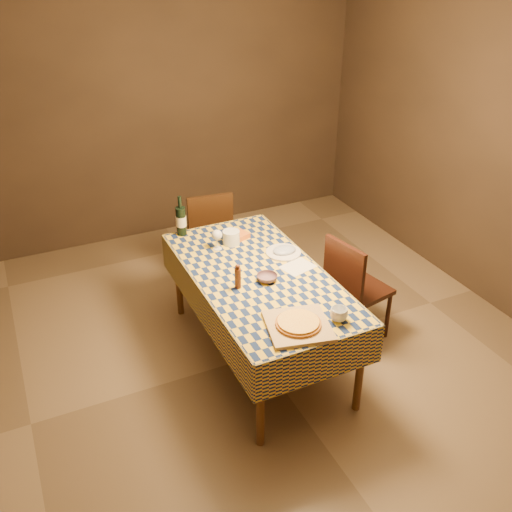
# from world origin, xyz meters

# --- Properties ---
(room) EXTENTS (5.00, 5.10, 2.70)m
(room) POSITION_xyz_m (0.00, 0.00, 1.35)
(room) COLOR brown
(room) RESTS_ON ground
(dining_table) EXTENTS (0.94, 1.84, 0.77)m
(dining_table) POSITION_xyz_m (0.00, 0.00, 0.69)
(dining_table) COLOR brown
(dining_table) RESTS_ON ground
(cutting_board) EXTENTS (0.48, 0.48, 0.03)m
(cutting_board) POSITION_xyz_m (-0.05, -0.70, 0.78)
(cutting_board) COLOR tan
(cutting_board) RESTS_ON dining_table
(pizza) EXTENTS (0.38, 0.38, 0.03)m
(pizza) POSITION_xyz_m (-0.05, -0.70, 0.81)
(pizza) COLOR #A45D1B
(pizza) RESTS_ON cutting_board
(pepper_mill) EXTENTS (0.05, 0.05, 0.19)m
(pepper_mill) POSITION_xyz_m (-0.21, -0.10, 0.86)
(pepper_mill) COLOR #4E2312
(pepper_mill) RESTS_ON dining_table
(bowl) EXTENTS (0.20, 0.20, 0.05)m
(bowl) POSITION_xyz_m (0.02, -0.11, 0.79)
(bowl) COLOR #644854
(bowl) RESTS_ON dining_table
(wine_glass) EXTENTS (0.08, 0.08, 0.17)m
(wine_glass) POSITION_xyz_m (-0.13, 0.49, 0.89)
(wine_glass) COLOR silver
(wine_glass) RESTS_ON dining_table
(wine_bottle) EXTENTS (0.09, 0.09, 0.34)m
(wine_bottle) POSITION_xyz_m (-0.31, 0.86, 0.90)
(wine_bottle) COLOR black
(wine_bottle) RESTS_ON dining_table
(deli_tub) EXTENTS (0.17, 0.17, 0.11)m
(deli_tub) POSITION_xyz_m (0.00, 0.53, 0.83)
(deli_tub) COLOR silver
(deli_tub) RESTS_ON dining_table
(takeout_container) EXTENTS (0.20, 0.17, 0.04)m
(takeout_container) POSITION_xyz_m (0.08, 0.58, 0.79)
(takeout_container) COLOR orange
(takeout_container) RESTS_ON dining_table
(white_plate) EXTENTS (0.36, 0.36, 0.02)m
(white_plate) POSITION_xyz_m (0.31, 0.20, 0.78)
(white_plate) COLOR silver
(white_plate) RESTS_ON dining_table
(tumbler) EXTENTS (0.15, 0.15, 0.09)m
(tumbler) POSITION_xyz_m (0.23, -0.74, 0.82)
(tumbler) COLOR white
(tumbler) RESTS_ON dining_table
(flour_patch) EXTENTS (0.28, 0.24, 0.00)m
(flour_patch) POSITION_xyz_m (0.31, -0.03, 0.77)
(flour_patch) COLOR silver
(flour_patch) RESTS_ON dining_table
(flour_bag) EXTENTS (0.21, 0.17, 0.06)m
(flour_bag) POSITION_xyz_m (0.32, 0.20, 0.80)
(flour_bag) COLOR #95A3BF
(flour_bag) RESTS_ON dining_table
(chair_far) EXTENTS (0.47, 0.47, 0.93)m
(chair_far) POSITION_xyz_m (0.08, 1.28, 0.52)
(chair_far) COLOR black
(chair_far) RESTS_ON ground
(chair_right) EXTENTS (0.50, 0.49, 0.93)m
(chair_right) POSITION_xyz_m (0.78, -0.10, 0.52)
(chair_right) COLOR black
(chair_right) RESTS_ON ground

